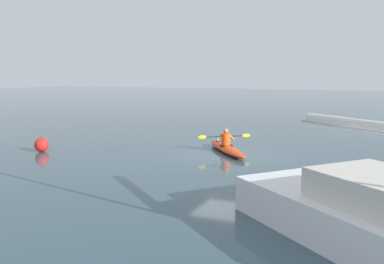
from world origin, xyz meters
The scene contains 4 objects.
ground_plane centered at (0.00, 0.00, 0.00)m, with size 160.00×160.00×0.00m, color #334C56.
kayak centered at (0.17, -0.42, 0.16)m, with size 3.13×3.69×0.31m.
kayaker centered at (0.25, -0.53, 0.61)m, with size 1.94×1.56×0.72m.
mooring_buoy_red_near centered at (7.68, 2.83, 0.31)m, with size 0.63×0.63×0.67m.
Camera 1 is at (-5.84, 16.45, 3.40)m, focal length 38.58 mm.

